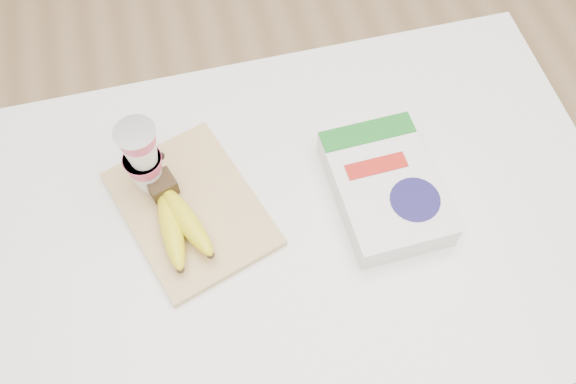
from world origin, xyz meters
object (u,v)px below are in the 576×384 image
object	(u,v)px
cutting_board	(191,208)
bananas	(177,219)
yogurt_stack	(142,157)
table	(295,303)
cereal_box	(385,187)

from	to	relation	value
cutting_board	bananas	size ratio (longest dim) A/B	1.49
cutting_board	yogurt_stack	bearing A→B (deg)	115.04
table	cereal_box	xyz separation A→B (m)	(0.17, 0.01, 0.46)
table	cereal_box	bearing A→B (deg)	3.89
cutting_board	cereal_box	size ratio (longest dim) A/B	1.14
bananas	cereal_box	bearing A→B (deg)	-3.46
yogurt_stack	cutting_board	bearing A→B (deg)	-46.92
cutting_board	cereal_box	world-z (taller)	cereal_box
table	cutting_board	xyz separation A→B (m)	(-0.18, 0.07, 0.44)
yogurt_stack	cereal_box	bearing A→B (deg)	-16.34
bananas	cereal_box	distance (m)	0.37
table	bananas	xyz separation A→B (m)	(-0.21, 0.03, 0.47)
cutting_board	yogurt_stack	distance (m)	0.13
cutting_board	yogurt_stack	xyz separation A→B (m)	(-0.06, 0.06, 0.10)
cutting_board	cereal_box	xyz separation A→B (m)	(0.35, -0.05, 0.02)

